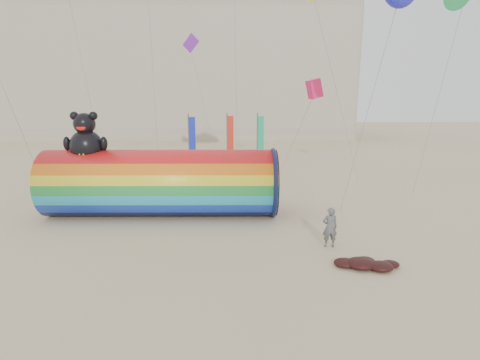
{
  "coord_description": "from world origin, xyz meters",
  "views": [
    {
      "loc": [
        0.39,
        -17.53,
        6.71
      ],
      "look_at": [
        0.5,
        1.5,
        2.4
      ],
      "focal_mm": 28.0,
      "sensor_mm": 36.0,
      "label": 1
    }
  ],
  "objects_px": {
    "hotel_building": "(162,73)",
    "windsock_assembly": "(161,181)",
    "kite_handler": "(330,227)",
    "fabric_bundle": "(366,264)"
  },
  "relations": [
    {
      "from": "hotel_building",
      "to": "fabric_bundle",
      "type": "distance_m",
      "value": 53.7
    },
    {
      "from": "windsock_assembly",
      "to": "kite_handler",
      "type": "relative_size",
      "value": 6.96
    },
    {
      "from": "hotel_building",
      "to": "kite_handler",
      "type": "distance_m",
      "value": 51.25
    },
    {
      "from": "kite_handler",
      "to": "fabric_bundle",
      "type": "height_order",
      "value": "kite_handler"
    },
    {
      "from": "hotel_building",
      "to": "fabric_bundle",
      "type": "height_order",
      "value": "hotel_building"
    },
    {
      "from": "hotel_building",
      "to": "kite_handler",
      "type": "height_order",
      "value": "hotel_building"
    },
    {
      "from": "kite_handler",
      "to": "fabric_bundle",
      "type": "bearing_deg",
      "value": 112.51
    },
    {
      "from": "hotel_building",
      "to": "windsock_assembly",
      "type": "bearing_deg",
      "value": -79.35
    },
    {
      "from": "kite_handler",
      "to": "fabric_bundle",
      "type": "distance_m",
      "value": 2.47
    },
    {
      "from": "kite_handler",
      "to": "hotel_building",
      "type": "bearing_deg",
      "value": -72.38
    }
  ]
}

